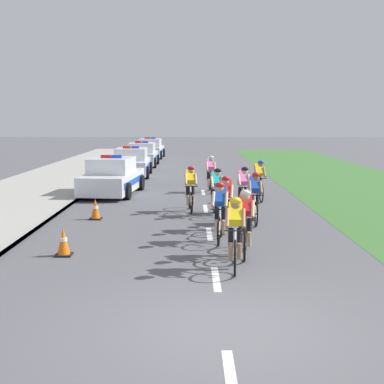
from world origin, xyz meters
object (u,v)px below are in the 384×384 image
Objects in this scene: cyclist_second at (247,221)px; cyclist_fourth at (227,202)px; police_car_nearest at (114,178)px; cyclist_sixth at (218,191)px; cyclist_eighth at (244,189)px; traffic_cone_mid at (65,242)px; cyclist_seventh at (192,188)px; cyclist_lead at (237,231)px; cyclist_fifth at (256,197)px; cyclist_ninth at (260,180)px; cyclist_third at (221,210)px; police_car_third at (143,155)px; cyclist_tenth at (212,173)px; police_car_furthest at (152,149)px; police_car_second at (133,163)px; traffic_cone_near at (97,209)px.

cyclist_fourth is (-0.26, 2.75, 0.00)m from cyclist_second.
cyclist_sixth is at bearing -50.29° from police_car_nearest.
traffic_cone_mid is at bearing -129.56° from cyclist_eighth.
cyclist_seventh is (-0.81, 0.77, 0.00)m from cyclist_sixth.
cyclist_lead is 4.90m from cyclist_fifth.
cyclist_ninth is at bearing -16.48° from police_car_nearest.
cyclist_third is at bearing 94.10° from cyclist_lead.
cyclist_ninth is (2.53, 2.32, 0.00)m from cyclist_seventh.
cyclist_tenth is at bearing -71.99° from police_car_third.
cyclist_tenth is 0.39× the size of police_car_third.
police_car_furthest is at bearing 90.00° from police_car_third.
cyclist_fifth and cyclist_eighth have the same top height.
cyclist_lead and cyclist_sixth have the same top height.
police_car_second is (-3.89, 15.15, -0.11)m from cyclist_third.
police_car_second and police_car_third have the same top height.
police_car_third reaches higher than cyclist_sixth.
cyclist_fifth is (0.95, 4.81, 0.00)m from cyclist_lead.
cyclist_tenth is at bearing -78.30° from police_car_furthest.
cyclist_eighth is (0.95, 4.10, 0.00)m from cyclist_third.
police_car_nearest is at bearing 129.71° from cyclist_sixth.
cyclist_eighth is 0.39× the size of police_car_second.
cyclist_seventh is 24.00m from police_car_furthest.
cyclist_seventh is at bearing 25.69° from traffic_cone_near.
cyclist_eighth is (-0.17, 1.75, 0.00)m from cyclist_fifth.
police_car_third reaches higher than cyclist_lead.
police_car_third is at bearing 108.01° from cyclist_tenth.
police_car_furthest is at bearing 101.39° from cyclist_eighth.
police_car_third reaches higher than traffic_cone_mid.
traffic_cone_mid is at bearing -159.00° from cyclist_third.
cyclist_fifth is at bearing -46.97° from cyclist_seventh.
cyclist_tenth is 0.39× the size of police_car_second.
cyclist_ninth is (1.30, 8.05, 0.00)m from cyclist_second.
cyclist_lead is 1.00× the size of cyclist_second.
cyclist_eighth is at bearing -107.97° from cyclist_ninth.
traffic_cone_mid is (0.33, -16.52, -0.37)m from police_car_second.
cyclist_sixth reaches higher than traffic_cone_near.
cyclist_second is 2.77m from cyclist_fourth.
cyclist_seventh is 0.39× the size of police_car_furthest.
cyclist_seventh is (-1.87, 2.00, 0.00)m from cyclist_fifth.
traffic_cone_mid is at bearing -126.26° from cyclist_sixth.
cyclist_second is at bearing -77.85° from cyclist_seventh.
cyclist_fifth is 1.62m from cyclist_sixth.
cyclist_third is 9.21m from police_car_nearest.
cyclist_eighth is 12.07m from police_car_second.
cyclist_ninth is at bearing -56.21° from police_car_second.
cyclist_fourth is 27.08m from police_car_furthest.
police_car_nearest reaches higher than cyclist_tenth.
cyclist_fourth is 1.00× the size of cyclist_sixth.
cyclist_sixth and cyclist_seventh have the same top height.
cyclist_third is 2.68× the size of traffic_cone_near.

